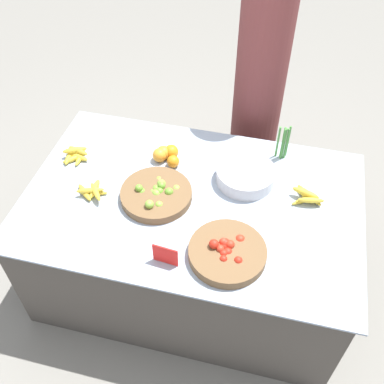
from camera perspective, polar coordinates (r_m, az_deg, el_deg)
The scene contains 12 objects.
ground_plane at distance 2.96m, azimuth -0.00°, elevation -10.32°, with size 12.00×12.00×0.00m, color gray.
market_table at distance 2.67m, azimuth -0.00°, elevation -6.08°, with size 1.79×1.15×0.73m.
lime_bowl at distance 2.38m, azimuth -4.54°, elevation -0.25°, with size 0.38×0.38×0.09m.
tomato_basket at distance 2.14m, azimuth 4.47°, elevation -7.59°, with size 0.37×0.37×0.09m.
orange_pile at distance 2.58m, azimuth -3.28°, elevation 4.77°, with size 0.16×0.15×0.08m.
metal_bowl at distance 2.47m, azimuth 6.82°, elevation 2.15°, with size 0.32×0.32×0.08m.
price_sign at distance 2.09m, azimuth -3.41°, elevation -8.02°, with size 0.12×0.02×0.12m.
veg_bundle at distance 2.60m, azimuth 11.56°, elevation 6.14°, with size 0.07×0.04×0.21m.
banana_bunch_front_center at distance 2.45m, azimuth -12.62°, elevation 0.11°, with size 0.19×0.17×0.06m.
banana_bunch_front_right at distance 2.44m, azimuth 14.40°, elevation -0.50°, with size 0.18×0.16×0.06m.
banana_bunch_middle_right at distance 2.68m, azimuth -14.61°, elevation 4.61°, with size 0.16×0.15×0.06m.
vendor_person at distance 2.96m, azimuth 8.37°, elevation 11.75°, with size 0.32×0.32×1.74m.
Camera 1 is at (0.38, -1.56, 2.49)m, focal length 42.00 mm.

